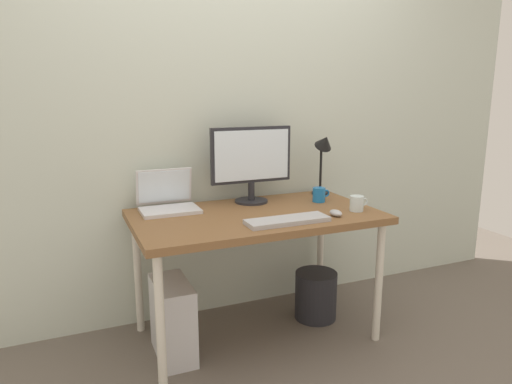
{
  "coord_description": "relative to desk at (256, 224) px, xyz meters",
  "views": [
    {
      "loc": [
        -0.98,
        -2.29,
        1.41
      ],
      "look_at": [
        0.0,
        0.0,
        0.86
      ],
      "focal_mm": 32.64,
      "sensor_mm": 36.0,
      "label": 1
    }
  ],
  "objects": [
    {
      "name": "coffee_mug",
      "position": [
        0.46,
        0.1,
        0.11
      ],
      "size": [
        0.11,
        0.08,
        0.09
      ],
      "color": "#1E72BF",
      "rests_on": "desk"
    },
    {
      "name": "mouse",
      "position": [
        0.37,
        -0.22,
        0.08
      ],
      "size": [
        0.06,
        0.09,
        0.03
      ],
      "primitive_type": "ellipsoid",
      "color": "#B2B2B7",
      "rests_on": "desk"
    },
    {
      "name": "desk",
      "position": [
        0.0,
        0.0,
        0.0
      ],
      "size": [
        1.35,
        0.76,
        0.74
      ],
      "color": "brown",
      "rests_on": "ground_plane"
    },
    {
      "name": "keyboard",
      "position": [
        0.07,
        -0.24,
        0.08
      ],
      "size": [
        0.44,
        0.14,
        0.02
      ],
      "primitive_type": "cube",
      "color": "#B2B2B7",
      "rests_on": "desk"
    },
    {
      "name": "wastebasket",
      "position": [
        0.43,
        0.05,
        -0.53
      ],
      "size": [
        0.26,
        0.26,
        0.3
      ],
      "primitive_type": "cylinder",
      "color": "#232328",
      "rests_on": "ground_plane"
    },
    {
      "name": "glass_cup",
      "position": [
        0.54,
        -0.18,
        0.11
      ],
      "size": [
        0.11,
        0.08,
        0.09
      ],
      "color": "silver",
      "rests_on": "desk"
    },
    {
      "name": "ground_plane",
      "position": [
        0.0,
        0.0,
        -0.68
      ],
      "size": [
        6.0,
        6.0,
        0.0
      ],
      "primitive_type": "plane",
      "color": "#665B51"
    },
    {
      "name": "laptop",
      "position": [
        -0.43,
        0.26,
        0.12
      ],
      "size": [
        0.32,
        0.26,
        0.23
      ],
      "color": "silver",
      "rests_on": "desk"
    },
    {
      "name": "computer_tower",
      "position": [
        -0.49,
        -0.03,
        -0.47
      ],
      "size": [
        0.18,
        0.36,
        0.42
      ],
      "primitive_type": "cube",
      "color": "silver",
      "rests_on": "ground_plane"
    },
    {
      "name": "monitor",
      "position": [
        0.07,
        0.25,
        0.32
      ],
      "size": [
        0.5,
        0.2,
        0.46
      ],
      "color": "#232328",
      "rests_on": "desk"
    },
    {
      "name": "desk_lamp",
      "position": [
        0.57,
        0.25,
        0.35
      ],
      "size": [
        0.11,
        0.16,
        0.41
      ],
      "color": "black",
      "rests_on": "desk"
    },
    {
      "name": "back_wall",
      "position": [
        0.0,
        0.44,
        0.62
      ],
      "size": [
        4.4,
        0.04,
        2.6
      ],
      "primitive_type": "cube",
      "color": "silver",
      "rests_on": "ground_plane"
    }
  ]
}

